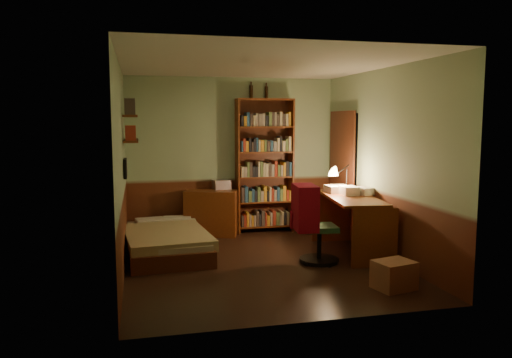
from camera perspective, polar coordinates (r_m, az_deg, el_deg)
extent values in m
cube|color=black|center=(6.74, 0.49, -9.67)|extent=(3.50, 4.00, 0.02)
cube|color=silver|center=(6.50, 0.52, 13.08)|extent=(3.50, 4.00, 0.02)
cube|color=#98B68D|center=(8.45, -2.74, 2.71)|extent=(3.50, 0.02, 2.60)
cube|color=#98B68D|center=(6.31, -15.22, 1.11)|extent=(0.02, 4.00, 2.60)
cube|color=#98B68D|center=(7.11, 14.42, 1.75)|extent=(0.02, 4.00, 2.60)
cube|color=#98B68D|center=(4.57, 6.51, -0.75)|extent=(3.50, 0.02, 2.60)
cube|color=black|center=(8.29, 9.95, 0.46)|extent=(0.06, 0.90, 2.00)
cube|color=#461F11|center=(8.28, 9.73, 0.46)|extent=(0.02, 0.98, 2.08)
cube|color=#8B8C53|center=(7.30, -10.26, -6.03)|extent=(1.16, 2.02, 0.59)
cube|color=#5A2710|center=(8.26, -5.12, -3.87)|extent=(0.93, 0.67, 0.75)
cube|color=#B2B2B7|center=(8.34, -3.95, -0.63)|extent=(0.32, 0.26, 0.15)
cube|color=#5A2710|center=(8.42, 0.99, 1.51)|extent=(0.97, 0.31, 2.25)
cylinder|color=black|center=(8.45, -0.56, 9.91)|extent=(0.08, 0.08, 0.22)
cylinder|color=black|center=(8.51, 1.18, 9.84)|extent=(0.07, 0.07, 0.21)
cube|color=#5A2710|center=(7.26, 10.78, -5.17)|extent=(0.83, 1.60, 0.82)
cube|color=silver|center=(7.40, 12.15, -1.34)|extent=(0.27, 0.32, 0.11)
cone|color=black|center=(7.56, 10.33, 0.50)|extent=(0.17, 0.17, 0.54)
cube|color=#275330|center=(6.71, 7.26, -5.73)|extent=(0.49, 0.44, 0.90)
cube|color=maroon|center=(6.75, 6.14, 0.79)|extent=(0.43, 0.57, 0.60)
cube|color=#5A2710|center=(7.38, -14.08, 4.27)|extent=(0.20, 0.90, 0.03)
cube|color=#5A2710|center=(7.38, -14.16, 6.99)|extent=(0.20, 0.90, 0.03)
cube|color=black|center=(6.91, -14.72, 1.18)|extent=(0.04, 0.32, 0.26)
cube|color=#936043|center=(5.93, 15.49, -10.52)|extent=(0.49, 0.43, 0.32)
cube|color=#936043|center=(6.26, 15.29, -10.08)|extent=(0.32, 0.27, 0.21)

